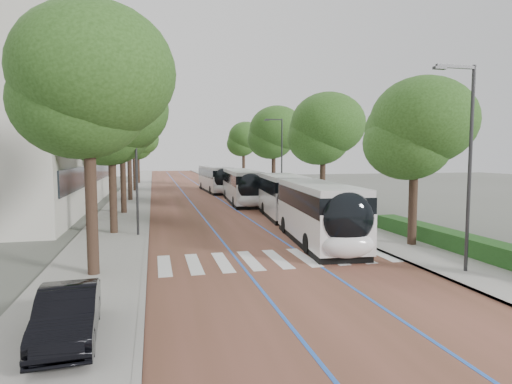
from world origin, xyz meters
TOP-DOWN VIEW (x-y plane):
  - ground at (0.00, 0.00)m, footprint 160.00×160.00m
  - road at (0.00, 40.00)m, footprint 11.00×140.00m
  - sidewalk_left at (-7.50, 40.00)m, footprint 4.00×140.00m
  - sidewalk_right at (7.50, 40.00)m, footprint 4.00×140.00m
  - kerb_left at (-5.60, 40.00)m, footprint 0.20×140.00m
  - kerb_right at (5.60, 40.00)m, footprint 0.20×140.00m
  - zebra_crossing at (0.20, 1.00)m, footprint 10.55×3.60m
  - lane_line_left at (-1.60, 40.00)m, footprint 0.12×126.00m
  - lane_line_right at (1.60, 40.00)m, footprint 0.12×126.00m
  - hedge at (9.10, 0.00)m, footprint 1.20×14.00m
  - streetlight_near at (6.62, -3.00)m, footprint 1.82×0.20m
  - streetlight_far at (6.62, 22.00)m, footprint 1.82×0.20m
  - lamp_post_left at (-6.10, 8.00)m, footprint 0.14×0.14m
  - trees_left at (-7.50, 24.62)m, footprint 6.11×61.02m
  - trees_right at (7.70, 21.50)m, footprint 5.96×47.10m
  - lead_bus at (3.66, 7.70)m, footprint 4.29×18.55m
  - bus_queued_0 at (3.20, 23.41)m, footprint 3.31×12.53m
  - bus_queued_1 at (2.49, 36.55)m, footprint 2.94×12.48m
  - parked_car at (-7.31, -6.12)m, footprint 1.65×4.03m

SIDE VIEW (x-z plane):
  - ground at x=0.00m, z-range 0.00..0.00m
  - road at x=0.00m, z-range 0.00..0.02m
  - lane_line_left at x=-1.60m, z-range 0.02..0.03m
  - lane_line_right at x=1.60m, z-range 0.02..0.03m
  - zebra_crossing at x=0.20m, z-range 0.02..0.03m
  - sidewalk_left at x=-7.50m, z-range 0.00..0.12m
  - sidewalk_right at x=7.50m, z-range 0.00..0.12m
  - kerb_left at x=-5.60m, z-range -0.01..0.13m
  - kerb_right at x=5.60m, z-range -0.01..0.13m
  - hedge at x=9.10m, z-range 0.12..0.92m
  - parked_car at x=-7.31m, z-range 0.12..1.42m
  - bus_queued_0 at x=3.20m, z-range 0.02..3.22m
  - bus_queued_1 at x=2.49m, z-range 0.02..3.22m
  - lead_bus at x=3.66m, z-range 0.03..3.23m
  - lamp_post_left at x=-6.10m, z-range 0.12..8.12m
  - streetlight_near at x=6.62m, z-range 0.82..8.82m
  - streetlight_far at x=6.62m, z-range 0.82..8.82m
  - trees_right at x=7.70m, z-range 1.78..11.20m
  - trees_left at x=-7.50m, z-range 1.93..12.03m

